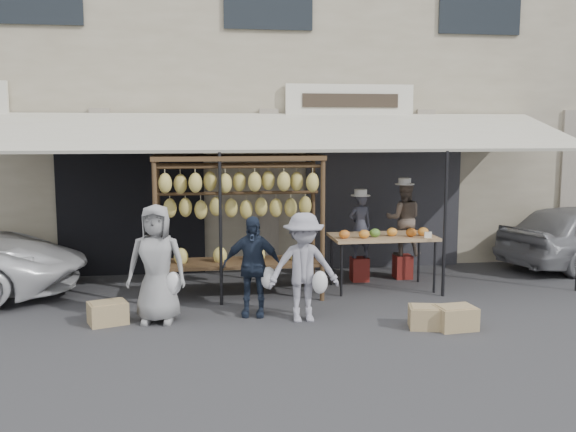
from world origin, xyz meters
The scene contains 15 objects.
ground_plane centered at (0.00, 0.00, 0.00)m, with size 90.00×90.00×0.00m, color #2D2D30.
shophouse centered at (0.00, 6.50, 3.65)m, with size 24.00×6.15×7.30m.
awning centered at (0.01, 2.28, 2.57)m, with size 10.00×2.35×2.92m.
banana_rack centered at (-0.70, 1.51, 1.58)m, with size 2.60×0.90×2.24m.
produce_table centered at (1.67, 1.71, 0.87)m, with size 1.70×0.90×1.04m.
vendor_left centered at (1.45, 2.35, 0.97)m, with size 0.41×0.27×1.12m, color #3A3C4A.
vendor_right centered at (2.26, 2.43, 1.06)m, with size 0.63×0.49×1.29m, color #67584C.
customer_left centered at (-1.90, 0.41, 0.82)m, with size 0.80×0.52×1.63m, color gray.
customer_mid centered at (-0.59, 0.54, 0.72)m, with size 0.84×0.35×1.43m, color #1E283A.
customer_right centered at (0.09, 0.17, 0.75)m, with size 0.98×0.56×1.51m, color #94929F.
stool_left centered at (1.45, 2.35, 0.20)m, with size 0.29×0.29×0.41m, color maroon.
stool_right centered at (2.26, 2.43, 0.21)m, with size 0.30×0.30×0.42m, color maroon.
crate_near_a centered at (1.67, -0.39, 0.14)m, with size 0.48×0.37×0.29m, color tan.
crate_near_b centered at (2.02, -0.48, 0.15)m, with size 0.51×0.39×0.31m, color tan.
crate_far centered at (-2.57, 0.43, 0.15)m, with size 0.50×0.38×0.30m, color tan.
Camera 1 is at (-1.38, -8.30, 2.64)m, focal length 40.00 mm.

